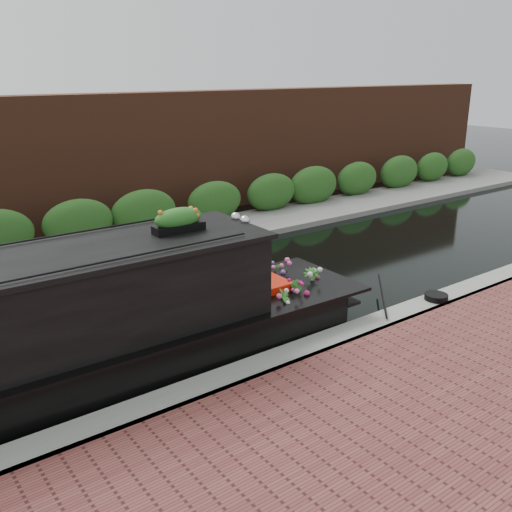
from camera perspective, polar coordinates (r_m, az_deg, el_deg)
ground at (r=11.85m, az=-9.12°, el=-5.40°), size 80.00×80.00×0.00m
near_bank_coping at (r=9.34m, az=0.60°, el=-12.04°), size 40.00×0.60×0.50m
far_bank_path at (r=15.48m, az=-16.41°, el=-0.21°), size 40.00×2.40×0.34m
far_hedge at (r=16.30m, az=-17.54°, el=0.60°), size 40.00×1.10×2.80m
far_brick_wall at (r=18.23m, az=-19.78°, el=2.20°), size 40.00×1.00×8.00m
narrowboat at (r=8.92m, az=-24.21°, el=-9.24°), size 12.06×2.36×2.81m
rope_fender at (r=11.98m, az=7.28°, el=-4.21°), size 0.33×0.39×0.33m
coiled_mooring_rope at (r=12.13m, az=17.57°, el=-3.92°), size 0.47×0.47×0.12m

